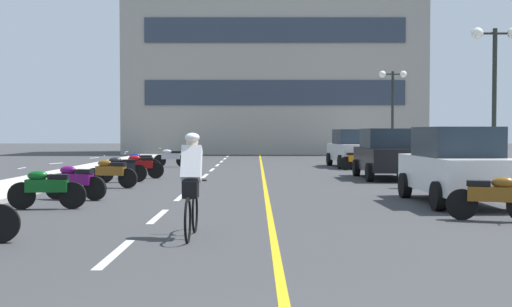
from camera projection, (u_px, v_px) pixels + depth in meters
name	position (u px, v px, depth m)	size (l,w,h in m)	color
ground_plane	(260.00, 178.00, 24.08)	(140.00, 140.00, 0.00)	#38383A
curb_left	(87.00, 171.00, 27.11)	(2.40, 72.00, 0.12)	#B7B2A8
curb_right	(432.00, 171.00, 27.04)	(2.40, 72.00, 0.12)	#B7B2A8
lane_dash_1	(118.00, 253.00, 9.10)	(0.14, 2.20, 0.01)	silver
lane_dash_2	(161.00, 216.00, 13.09)	(0.14, 2.20, 0.01)	silver
lane_dash_3	(184.00, 196.00, 17.09)	(0.14, 2.20, 0.01)	silver
lane_dash_4	(198.00, 184.00, 21.09)	(0.14, 2.20, 0.01)	silver
lane_dash_5	(208.00, 176.00, 25.09)	(0.14, 2.20, 0.01)	silver
lane_dash_6	(215.00, 170.00, 29.08)	(0.14, 2.20, 0.01)	silver
lane_dash_7	(220.00, 165.00, 33.08)	(0.14, 2.20, 0.01)	silver
lane_dash_8	(225.00, 162.00, 37.08)	(0.14, 2.20, 0.01)	silver
lane_dash_9	(228.00, 159.00, 41.08)	(0.14, 2.20, 0.01)	silver
lane_dash_10	(231.00, 156.00, 45.07)	(0.14, 2.20, 0.01)	silver
lane_dash_11	(233.00, 154.00, 49.07)	(0.14, 2.20, 0.01)	silver
centre_line_yellow	(266.00, 173.00, 27.07)	(0.12, 66.00, 0.01)	gold
office_building	(276.00, 58.00, 52.62)	(22.86, 9.77, 15.30)	#9E998E
street_lamp_mid	(498.00, 68.00, 20.16)	(1.46, 0.36, 4.82)	black
street_lamp_far	(396.00, 95.00, 34.10)	(1.46, 0.36, 4.79)	black
parked_car_near	(459.00, 165.00, 15.38)	(2.01, 4.24, 1.82)	black
parked_car_mid	(389.00, 154.00, 23.53)	(1.95, 4.21, 1.82)	black
parked_car_far	(355.00, 148.00, 31.25)	(2.17, 4.31, 1.82)	black
motorcycle_3	(496.00, 197.00, 12.35)	(1.65, 0.77, 0.92)	black
motorcycle_4	(50.00, 188.00, 14.32)	(1.70, 0.60, 0.92)	black
motorcycle_5	(78.00, 181.00, 16.27)	(1.66, 0.72, 0.92)	black
motorcycle_6	(114.00, 172.00, 19.76)	(1.68, 0.65, 0.92)	black
motorcycle_7	(124.00, 168.00, 21.85)	(1.66, 0.72, 0.92)	black
motorcycle_8	(143.00, 166.00, 23.63)	(1.70, 0.60, 0.92)	black
motorcycle_9	(143.00, 163.00, 25.90)	(1.70, 0.60, 0.92)	black
motorcycle_10	(361.00, 159.00, 28.85)	(1.68, 0.65, 0.92)	black
motorcycle_11	(174.00, 157.00, 31.41)	(1.70, 0.60, 0.92)	black
cyclist_rider	(194.00, 182.00, 10.50)	(0.42, 1.77, 1.71)	black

